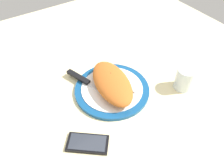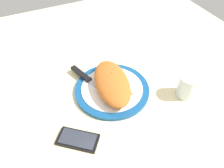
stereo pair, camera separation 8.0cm
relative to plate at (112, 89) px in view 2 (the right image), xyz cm
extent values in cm
cube|color=beige|center=(0.00, 0.00, -2.26)|extent=(150.00, 150.00, 3.00)
cylinder|color=navy|center=(0.00, 0.00, -0.11)|extent=(27.74, 27.74, 1.30)
cylinder|color=white|center=(0.00, 0.00, 0.69)|extent=(22.84, 22.84, 0.30)
ellipsoid|color=#C16023|center=(-0.22, 0.42, 3.62)|extent=(25.76, 16.45, 5.56)
ellipsoid|color=black|center=(1.90, -0.66, 5.92)|extent=(2.90, 2.65, 0.85)
ellipsoid|color=black|center=(3.32, -1.53, 5.80)|extent=(2.73, 2.46, 0.83)
cube|color=silver|center=(-1.12, -5.13, 1.04)|extent=(11.68, 2.08, 0.40)
cube|color=silver|center=(6.67, -4.33, 1.04)|extent=(4.20, 2.60, 0.40)
cube|color=silver|center=(-0.19, 4.00, 1.04)|extent=(13.55, 5.98, 0.40)
cube|color=black|center=(11.46, 7.99, 1.44)|extent=(10.91, 5.41, 1.20)
cube|color=black|center=(-14.40, 18.36, -0.26)|extent=(12.81, 13.75, 1.00)
cube|color=#2D333D|center=(-14.40, 18.36, 0.32)|extent=(11.13, 11.98, 0.16)
cylinder|color=silver|center=(-12.99, -23.33, 3.61)|extent=(6.57, 6.57, 8.73)
cylinder|color=silver|center=(-12.99, -23.33, 2.02)|extent=(6.05, 6.05, 5.15)
camera|label=1|loc=(-46.70, 30.79, 60.38)|focal=35.43mm
camera|label=2|loc=(-50.62, 23.80, 60.38)|focal=35.43mm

